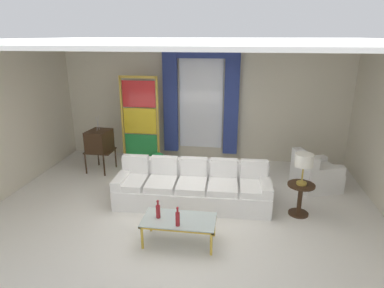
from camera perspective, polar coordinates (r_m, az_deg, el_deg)
The scene contains 15 objects.
ground_plane at distance 6.27m, azimuth -1.60°, elevation -11.71°, with size 16.00×16.00×0.00m, color white.
wall_rear at distance 8.62m, azimuth 1.93°, elevation 7.28°, with size 8.00×0.12×3.00m, color beige.
wall_left at distance 7.72m, azimuth -28.71°, elevation 3.77°, with size 0.12×7.00×3.00m, color beige.
ceiling_slab at distance 6.23m, azimuth -0.49°, elevation 17.21°, with size 8.00×7.60×0.04m, color white.
curtained_window at distance 8.42m, azimuth 1.50°, elevation 8.69°, with size 2.00×0.17×2.70m.
couch_white_long at distance 6.51m, azimuth 0.14°, elevation -7.45°, with size 2.95×1.02×0.86m.
coffee_table at distance 5.31m, azimuth -2.22°, elevation -13.02°, with size 1.13×0.58×0.41m.
bottle_blue_decanter at distance 5.30m, azimuth -5.80°, elevation -11.22°, with size 0.07×0.07×0.30m.
bottle_crystal_tall at distance 5.07m, azimuth -2.47°, elevation -12.50°, with size 0.06×0.06×0.31m.
vintage_tv at distance 8.16m, azimuth -15.52°, elevation 0.41°, with size 0.62×0.65×1.35m.
armchair_white at distance 7.57m, azimuth 20.06°, elevation -5.02°, with size 1.04×1.03×0.80m.
stained_glass_divider at distance 8.35m, azimuth -8.82°, elevation 3.61°, with size 0.95×0.05×2.20m.
peacock_figurine at distance 8.04m, azimuth -5.99°, elevation -3.12°, with size 0.44×0.60×0.50m.
round_side_table at distance 6.38m, azimuth 17.92°, elevation -8.50°, with size 0.48×0.48×0.59m.
table_lamp_brass at distance 6.12m, azimuth 18.52°, elevation -2.84°, with size 0.32×0.32×0.57m.
Camera 1 is at (0.98, -5.35, 3.11)m, focal length 31.33 mm.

